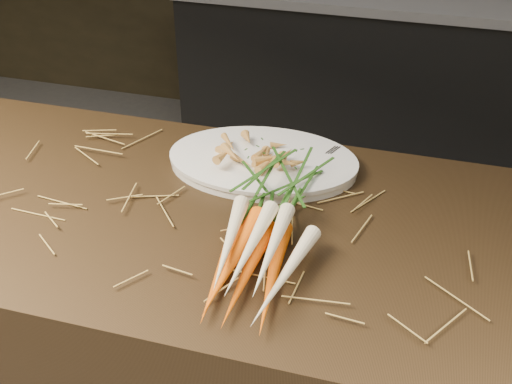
% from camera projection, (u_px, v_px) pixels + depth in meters
% --- Properties ---
extents(main_counter, '(2.40, 0.70, 0.90)m').
position_uv_depth(main_counter, '(168.00, 354.00, 1.57)').
color(main_counter, black).
rests_on(main_counter, ground).
extents(back_counter, '(1.82, 0.62, 0.84)m').
position_uv_depth(back_counter, '(380.00, 77.00, 3.02)').
color(back_counter, black).
rests_on(back_counter, ground).
extents(straw_bedding, '(1.40, 0.60, 0.02)m').
position_uv_depth(straw_bedding, '(151.00, 200.00, 1.32)').
color(straw_bedding, '#AC9040').
rests_on(straw_bedding, main_counter).
extents(root_veg_bunch, '(0.20, 0.52, 0.10)m').
position_uv_depth(root_veg_bunch, '(269.00, 211.00, 1.22)').
color(root_veg_bunch, '#CA4702').
rests_on(root_veg_bunch, main_counter).
extents(serving_platter, '(0.44, 0.31, 0.02)m').
position_uv_depth(serving_platter, '(263.00, 163.00, 1.43)').
color(serving_platter, white).
rests_on(serving_platter, main_counter).
extents(roasted_veg_heap, '(0.22, 0.16, 0.05)m').
position_uv_depth(roasted_veg_heap, '(263.00, 150.00, 1.41)').
color(roasted_veg_heap, '#C68338').
rests_on(roasted_veg_heap, serving_platter).
extents(serving_fork, '(0.07, 0.15, 0.00)m').
position_uv_depth(serving_fork, '(329.00, 170.00, 1.39)').
color(serving_fork, silver).
rests_on(serving_fork, serving_platter).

